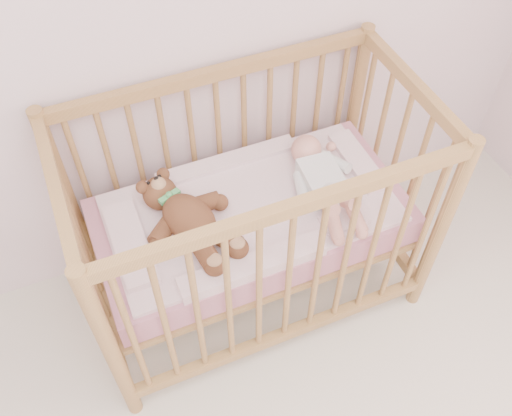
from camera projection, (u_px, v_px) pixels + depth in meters
name	position (u px, v px, depth m)	size (l,w,h in m)	color
crib	(251.00, 218.00, 2.27)	(1.36, 0.76, 1.00)	tan
mattress	(251.00, 221.00, 2.28)	(1.22, 0.62, 0.13)	#CB7E89
blanket	(251.00, 209.00, 2.22)	(1.10, 0.58, 0.06)	pink
baby	(322.00, 178.00, 2.23)	(0.27, 0.56, 0.13)	white
teddy_bear	(189.00, 218.00, 2.08)	(0.37, 0.53, 0.15)	brown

